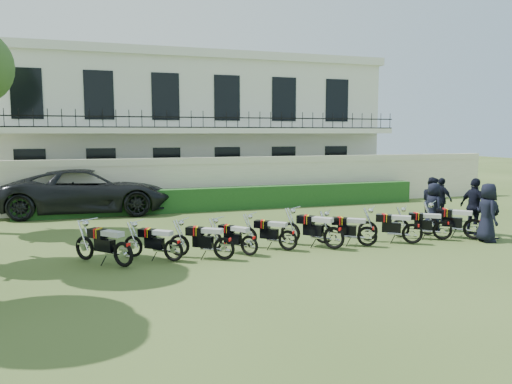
# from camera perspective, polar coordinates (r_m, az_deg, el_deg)

# --- Properties ---
(ground) EXTENTS (100.00, 100.00, 0.00)m
(ground) POSITION_cam_1_polar(r_m,az_deg,el_deg) (15.23, 1.12, -6.10)
(ground) COLOR #374A1D
(ground) RESTS_ON ground
(perimeter_wall) EXTENTS (30.00, 0.35, 2.30)m
(perimeter_wall) POSITION_cam_1_polar(r_m,az_deg,el_deg) (22.65, -5.63, 1.10)
(perimeter_wall) COLOR #EEE3C8
(perimeter_wall) RESTS_ON ground
(hedge) EXTENTS (18.00, 0.60, 1.00)m
(hedge) POSITION_cam_1_polar(r_m,az_deg,el_deg) (22.20, -2.63, -0.73)
(hedge) COLOR #1A4217
(hedge) RESTS_ON ground
(building) EXTENTS (20.40, 9.60, 7.40)m
(building) POSITION_cam_1_polar(r_m,az_deg,el_deg) (28.39, -8.36, 7.33)
(building) COLOR silver
(building) RESTS_ON ground
(motorcycle_0) EXTENTS (1.44, 1.60, 1.12)m
(motorcycle_0) POSITION_cam_1_polar(r_m,az_deg,el_deg) (13.03, -14.94, -6.21)
(motorcycle_0) COLOR black
(motorcycle_0) RESTS_ON ground
(motorcycle_1) EXTENTS (1.47, 1.26, 1.01)m
(motorcycle_1) POSITION_cam_1_polar(r_m,az_deg,el_deg) (13.35, -9.42, -5.98)
(motorcycle_1) COLOR black
(motorcycle_1) RESTS_ON ground
(motorcycle_2) EXTENTS (1.62, 1.19, 1.05)m
(motorcycle_2) POSITION_cam_1_polar(r_m,az_deg,el_deg) (13.34, -3.67, -5.83)
(motorcycle_2) COLOR black
(motorcycle_2) RESTS_ON ground
(motorcycle_3) EXTENTS (1.20, 1.42, 0.96)m
(motorcycle_3) POSITION_cam_1_polar(r_m,az_deg,el_deg) (13.80, -0.76, -5.56)
(motorcycle_3) COLOR black
(motorcycle_3) RESTS_ON ground
(motorcycle_4) EXTENTS (1.44, 1.31, 1.01)m
(motorcycle_4) POSITION_cam_1_polar(r_m,az_deg,el_deg) (14.40, 3.69, -4.96)
(motorcycle_4) COLOR black
(motorcycle_4) RESTS_ON ground
(motorcycle_5) EXTENTS (1.43, 1.65, 1.13)m
(motorcycle_5) POSITION_cam_1_polar(r_m,az_deg,el_deg) (14.69, 8.90, -4.57)
(motorcycle_5) COLOR black
(motorcycle_5) RESTS_ON ground
(motorcycle_6) EXTENTS (1.60, 1.17, 1.04)m
(motorcycle_6) POSITION_cam_1_polar(r_m,az_deg,el_deg) (15.25, 12.61, -4.41)
(motorcycle_6) COLOR black
(motorcycle_6) RESTS_ON ground
(motorcycle_7) EXTENTS (1.60, 1.29, 1.07)m
(motorcycle_7) POSITION_cam_1_polar(r_m,az_deg,el_deg) (15.95, 17.46, -4.01)
(motorcycle_7) COLOR black
(motorcycle_7) RESTS_ON ground
(motorcycle_8) EXTENTS (1.56, 1.18, 1.02)m
(motorcycle_8) POSITION_cam_1_polar(r_m,az_deg,el_deg) (16.85, 20.55, -3.65)
(motorcycle_8) COLOR black
(motorcycle_8) RESTS_ON ground
(motorcycle_9) EXTENTS (1.49, 1.57, 1.13)m
(motorcycle_9) POSITION_cam_1_polar(r_m,az_deg,el_deg) (17.31, 23.67, -3.36)
(motorcycle_9) COLOR black
(motorcycle_9) RESTS_ON ground
(suv) EXTENTS (7.11, 3.69, 1.92)m
(suv) POSITION_cam_1_polar(r_m,az_deg,el_deg) (22.23, -18.57, 0.12)
(suv) COLOR black
(suv) RESTS_ON ground
(officer_0) EXTENTS (0.84, 1.04, 1.84)m
(officer_0) POSITION_cam_1_polar(r_m,az_deg,el_deg) (17.17, 24.92, -2.14)
(officer_0) COLOR black
(officer_0) RESTS_ON ground
(officer_1) EXTENTS (0.82, 0.95, 1.67)m
(officer_1) POSITION_cam_1_polar(r_m,az_deg,el_deg) (17.70, 25.00, -2.17)
(officer_1) COLOR black
(officer_1) RESTS_ON ground
(officer_2) EXTENTS (0.62, 1.17, 1.91)m
(officer_2) POSITION_cam_1_polar(r_m,az_deg,el_deg) (18.13, 23.71, -1.54)
(officer_2) COLOR black
(officer_2) RESTS_ON ground
(officer_3) EXTENTS (0.55, 0.83, 1.67)m
(officer_3) POSITION_cam_1_polar(r_m,az_deg,el_deg) (18.48, 19.59, -1.59)
(officer_3) COLOR black
(officer_3) RESTS_ON ground
(officer_4) EXTENTS (0.80, 0.96, 1.80)m
(officer_4) POSITION_cam_1_polar(r_m,az_deg,el_deg) (19.37, 19.50, -1.02)
(officer_4) COLOR black
(officer_4) RESTS_ON ground
(officer_5) EXTENTS (0.59, 1.04, 1.68)m
(officer_5) POSITION_cam_1_polar(r_m,az_deg,el_deg) (20.54, 20.40, -0.80)
(officer_5) COLOR black
(officer_5) RESTS_ON ground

